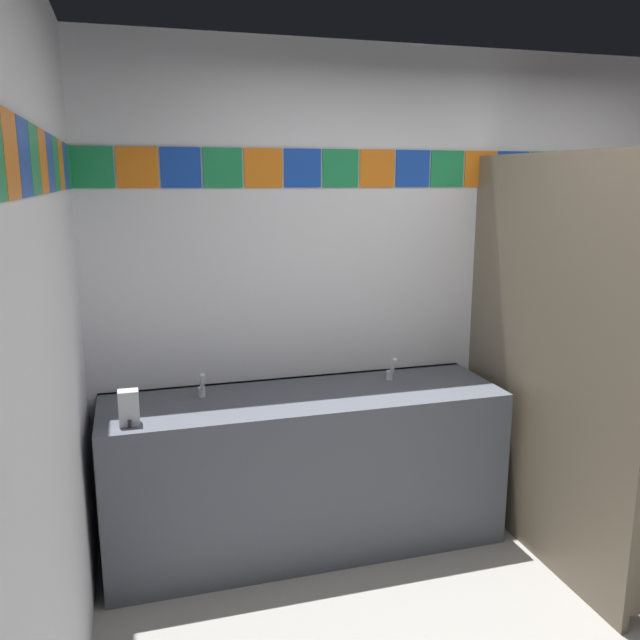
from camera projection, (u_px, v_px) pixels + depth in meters
name	position (u px, v px, depth m)	size (l,w,h in m)	color
wall_back	(423.00, 285.00, 3.80)	(3.75, 0.09, 2.61)	silver
wall_side	(23.00, 417.00, 1.69)	(0.09, 3.30, 2.61)	silver
vanity_counter	(305.00, 468.00, 3.44)	(2.04, 0.62, 0.83)	#4C515B
faucet_left	(202.00, 388.00, 3.29)	(0.04, 0.10, 0.14)	silver
faucet_right	(391.00, 371.00, 3.57)	(0.04, 0.10, 0.14)	silver
soap_dispenser	(129.00, 408.00, 2.93)	(0.09, 0.09, 0.16)	#B7BABF
stall_divider	(607.00, 374.00, 3.06)	(0.92, 1.40, 2.04)	#726651
toilet	(594.00, 460.00, 3.83)	(0.39, 0.49, 0.74)	white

